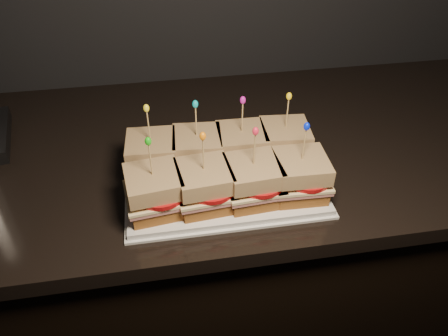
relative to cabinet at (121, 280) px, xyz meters
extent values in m
cube|color=black|center=(0.00, 0.00, 0.00)|extent=(2.55, 0.69, 0.88)
cube|color=black|center=(0.00, 0.00, 0.46)|extent=(2.59, 0.73, 0.04)
cube|color=white|center=(0.29, -0.17, 0.48)|extent=(0.41, 0.25, 0.02)
cube|color=white|center=(0.29, -0.17, 0.48)|extent=(0.42, 0.26, 0.01)
cube|color=brown|center=(0.15, -0.12, 0.51)|extent=(0.11, 0.11, 0.03)
cube|color=#C56C69|center=(0.15, -0.12, 0.53)|extent=(0.12, 0.11, 0.01)
cube|color=#FEE3A1|center=(0.15, -0.12, 0.53)|extent=(0.12, 0.11, 0.01)
cylinder|color=#B41012|center=(0.16, -0.12, 0.54)|extent=(0.10, 0.10, 0.01)
cube|color=brown|center=(0.15, -0.12, 0.56)|extent=(0.11, 0.11, 0.03)
cylinder|color=tan|center=(0.15, -0.12, 0.61)|extent=(0.00, 0.00, 0.09)
ellipsoid|color=yellow|center=(0.15, -0.12, 0.65)|extent=(0.01, 0.01, 0.02)
cube|color=brown|center=(0.24, -0.12, 0.51)|extent=(0.11, 0.11, 0.03)
cube|color=#C56C69|center=(0.24, -0.12, 0.53)|extent=(0.12, 0.12, 0.01)
cube|color=#FEE3A1|center=(0.24, -0.12, 0.53)|extent=(0.12, 0.12, 0.01)
cylinder|color=#B41012|center=(0.26, -0.12, 0.54)|extent=(0.10, 0.10, 0.01)
cube|color=brown|center=(0.24, -0.12, 0.56)|extent=(0.11, 0.11, 0.03)
cylinder|color=tan|center=(0.24, -0.12, 0.61)|extent=(0.00, 0.00, 0.09)
ellipsoid|color=#09AAB4|center=(0.24, -0.12, 0.65)|extent=(0.01, 0.01, 0.02)
cube|color=brown|center=(0.34, -0.12, 0.51)|extent=(0.10, 0.10, 0.03)
cube|color=#C56C69|center=(0.34, -0.12, 0.53)|extent=(0.11, 0.11, 0.01)
cube|color=#FEE3A1|center=(0.34, -0.12, 0.53)|extent=(0.11, 0.11, 0.01)
cylinder|color=#B41012|center=(0.35, -0.12, 0.54)|extent=(0.10, 0.10, 0.01)
cube|color=brown|center=(0.34, -0.12, 0.56)|extent=(0.10, 0.10, 0.03)
cylinder|color=tan|center=(0.34, -0.12, 0.61)|extent=(0.00, 0.00, 0.09)
ellipsoid|color=#C4169C|center=(0.34, -0.12, 0.65)|extent=(0.01, 0.01, 0.02)
cube|color=brown|center=(0.44, -0.12, 0.51)|extent=(0.11, 0.11, 0.03)
cube|color=#C56C69|center=(0.44, -0.12, 0.53)|extent=(0.12, 0.12, 0.01)
cube|color=#FEE3A1|center=(0.44, -0.12, 0.53)|extent=(0.12, 0.12, 0.01)
cylinder|color=#B41012|center=(0.45, -0.12, 0.54)|extent=(0.10, 0.10, 0.01)
cube|color=brown|center=(0.44, -0.12, 0.56)|extent=(0.11, 0.11, 0.03)
cylinder|color=tan|center=(0.44, -0.12, 0.61)|extent=(0.00, 0.00, 0.09)
ellipsoid|color=yellow|center=(0.44, -0.12, 0.65)|extent=(0.01, 0.01, 0.02)
cube|color=brown|center=(0.15, -0.23, 0.51)|extent=(0.11, 0.11, 0.03)
cube|color=#C56C69|center=(0.15, -0.23, 0.53)|extent=(0.12, 0.12, 0.01)
cube|color=#FEE3A1|center=(0.15, -0.23, 0.53)|extent=(0.13, 0.12, 0.01)
cylinder|color=#B41012|center=(0.16, -0.24, 0.54)|extent=(0.10, 0.10, 0.01)
cube|color=brown|center=(0.15, -0.23, 0.56)|extent=(0.11, 0.11, 0.03)
cylinder|color=tan|center=(0.15, -0.23, 0.61)|extent=(0.00, 0.00, 0.09)
ellipsoid|color=#1BA612|center=(0.15, -0.23, 0.65)|extent=(0.01, 0.01, 0.02)
cube|color=brown|center=(0.24, -0.23, 0.51)|extent=(0.11, 0.11, 0.03)
cube|color=#C56C69|center=(0.24, -0.23, 0.53)|extent=(0.12, 0.12, 0.01)
cube|color=#FEE3A1|center=(0.24, -0.23, 0.53)|extent=(0.12, 0.12, 0.01)
cylinder|color=#B41012|center=(0.26, -0.24, 0.54)|extent=(0.10, 0.10, 0.01)
cube|color=brown|center=(0.24, -0.23, 0.56)|extent=(0.11, 0.11, 0.03)
cylinder|color=tan|center=(0.24, -0.23, 0.61)|extent=(0.00, 0.00, 0.09)
ellipsoid|color=orange|center=(0.24, -0.23, 0.65)|extent=(0.01, 0.01, 0.02)
cube|color=brown|center=(0.34, -0.23, 0.51)|extent=(0.11, 0.11, 0.03)
cube|color=#C56C69|center=(0.34, -0.23, 0.53)|extent=(0.12, 0.11, 0.01)
cube|color=#FEE3A1|center=(0.34, -0.23, 0.53)|extent=(0.12, 0.12, 0.01)
cylinder|color=#B41012|center=(0.35, -0.24, 0.54)|extent=(0.10, 0.10, 0.01)
cube|color=brown|center=(0.34, -0.23, 0.56)|extent=(0.11, 0.11, 0.03)
cylinder|color=tan|center=(0.34, -0.23, 0.61)|extent=(0.00, 0.00, 0.09)
ellipsoid|color=red|center=(0.34, -0.23, 0.65)|extent=(0.01, 0.01, 0.02)
cube|color=brown|center=(0.44, -0.23, 0.51)|extent=(0.10, 0.10, 0.03)
cube|color=#C56C69|center=(0.44, -0.23, 0.53)|extent=(0.11, 0.11, 0.01)
cube|color=#FEE3A1|center=(0.44, -0.23, 0.53)|extent=(0.12, 0.11, 0.01)
cylinder|color=#B41012|center=(0.45, -0.24, 0.54)|extent=(0.10, 0.10, 0.01)
cube|color=brown|center=(0.44, -0.23, 0.56)|extent=(0.11, 0.11, 0.03)
cylinder|color=tan|center=(0.44, -0.23, 0.61)|extent=(0.00, 0.00, 0.09)
ellipsoid|color=#071FE4|center=(0.44, -0.23, 0.65)|extent=(0.01, 0.01, 0.02)
camera|label=1|loc=(0.17, -0.88, 1.09)|focal=35.00mm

